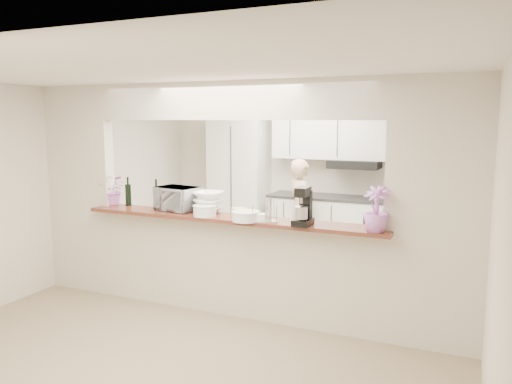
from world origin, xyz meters
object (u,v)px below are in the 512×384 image
Objects in this scene: toaster_oven at (178,199)px; stand_mixer at (303,208)px; person at (301,211)px; refrigerator at (448,211)px.

stand_mixer is (1.55, -0.19, 0.04)m from toaster_oven.
person is (0.73, 2.17, -0.46)m from toaster_oven.
refrigerator reaches higher than person.
refrigerator is 4.53× the size of stand_mixer.
person is (-0.82, 2.35, -0.50)m from stand_mixer.
stand_mixer is (-1.20, -2.79, 0.41)m from refrigerator.
toaster_oven is at bearing 173.11° from stand_mixer.
person reaches higher than stand_mixer.
refrigerator is 3.80m from toaster_oven.
person is at bearing 109.11° from stand_mixer.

